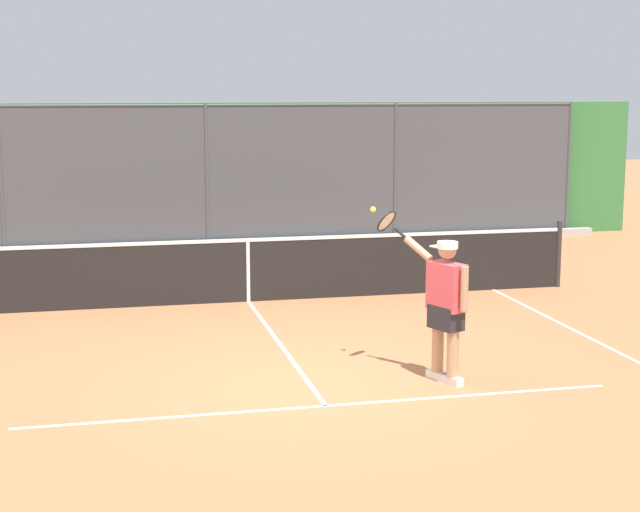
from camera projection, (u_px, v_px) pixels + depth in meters
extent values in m
plane|color=#B76B42|center=(310.00, 385.00, 10.63)|extent=(60.00, 60.00, 0.00)
cube|color=white|center=(326.00, 406.00, 9.92)|extent=(6.14, 0.05, 0.01)
cube|color=white|center=(279.00, 343.00, 12.35)|extent=(0.05, 5.06, 0.01)
cylinder|color=#474C51|center=(568.00, 169.00, 21.37)|extent=(0.07, 0.07, 2.88)
cylinder|color=#474C51|center=(395.00, 172.00, 20.51)|extent=(0.07, 0.07, 2.88)
cylinder|color=#474C51|center=(207.00, 176.00, 19.64)|extent=(0.07, 0.07, 2.88)
cylinder|color=#474C51|center=(1.00, 180.00, 18.77)|extent=(0.07, 0.07, 2.88)
cylinder|color=#474C51|center=(205.00, 105.00, 19.40)|extent=(15.73, 0.05, 0.05)
cube|color=#474C51|center=(207.00, 176.00, 19.64)|extent=(15.73, 0.02, 2.88)
cube|color=#387A3D|center=(203.00, 173.00, 20.26)|extent=(18.73, 0.90, 2.88)
cube|color=#ADADA8|center=(209.00, 244.00, 19.69)|extent=(16.73, 0.18, 0.15)
cylinder|color=#2D2D2D|center=(558.00, 254.00, 15.80)|extent=(0.09, 0.09, 1.07)
cube|color=black|center=(248.00, 272.00, 14.70)|extent=(10.01, 0.02, 0.91)
cube|color=white|center=(248.00, 240.00, 14.62)|extent=(10.01, 0.04, 0.05)
cube|color=white|center=(248.00, 272.00, 14.70)|extent=(0.05, 0.04, 0.91)
cube|color=silver|center=(452.00, 380.00, 10.64)|extent=(0.20, 0.28, 0.09)
cylinder|color=tan|center=(453.00, 344.00, 10.57)|extent=(0.13, 0.13, 0.71)
cube|color=silver|center=(437.00, 375.00, 10.83)|extent=(0.20, 0.28, 0.09)
cylinder|color=tan|center=(438.00, 340.00, 10.76)|extent=(0.13, 0.13, 0.71)
cube|color=#28282D|center=(446.00, 317.00, 10.62)|extent=(0.34, 0.43, 0.26)
cube|color=#DB4C56|center=(447.00, 286.00, 10.56)|extent=(0.36, 0.49, 0.52)
cylinder|color=tan|center=(464.00, 289.00, 10.34)|extent=(0.08, 0.08, 0.47)
cylinder|color=tan|center=(418.00, 249.00, 10.81)|extent=(0.30, 0.32, 0.27)
sphere|color=tan|center=(447.00, 250.00, 10.50)|extent=(0.20, 0.20, 0.20)
cylinder|color=white|center=(448.00, 245.00, 10.49)|extent=(0.30, 0.30, 0.07)
cube|color=white|center=(441.00, 246.00, 10.58)|extent=(0.22, 0.23, 0.02)
cylinder|color=black|center=(401.00, 233.00, 10.92)|extent=(0.13, 0.15, 0.13)
torus|color=black|center=(386.00, 221.00, 11.01)|extent=(0.34, 0.33, 0.26)
cylinder|color=silver|center=(386.00, 221.00, 11.01)|extent=(0.28, 0.27, 0.21)
sphere|color=#CCDB33|center=(373.00, 209.00, 11.09)|extent=(0.07, 0.07, 0.07)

